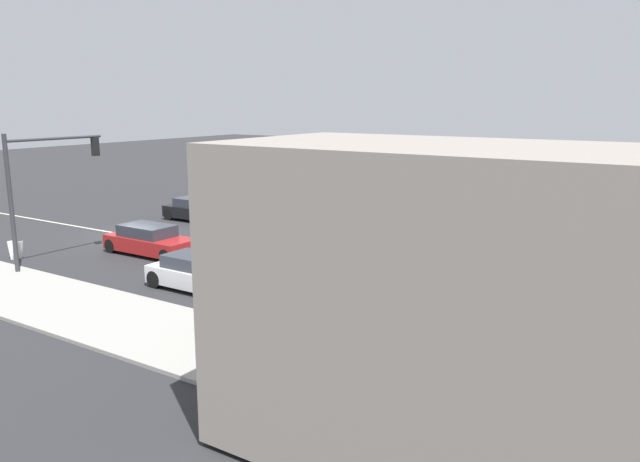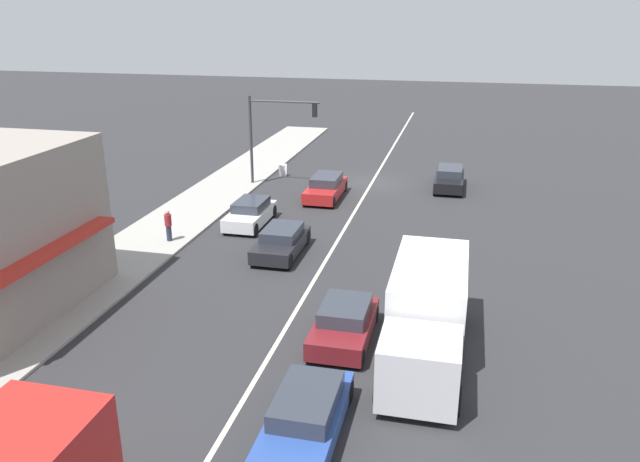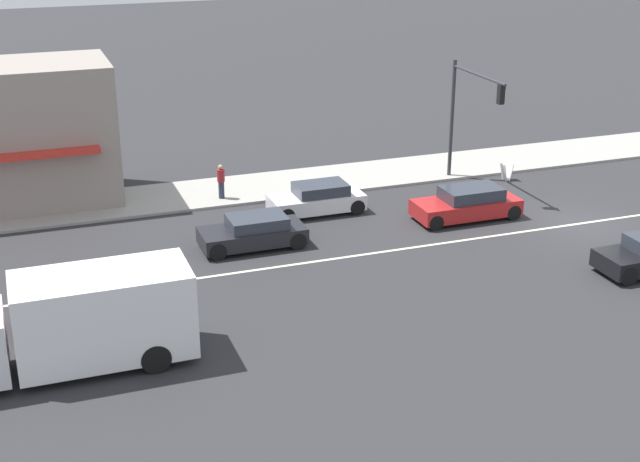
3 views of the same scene
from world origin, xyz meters
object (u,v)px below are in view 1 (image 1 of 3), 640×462
at_px(pedestrian, 213,302).
at_px(sedan_dark, 320,271).
at_px(warning_aframe_sign, 16,250).
at_px(van_white, 198,273).
at_px(hatchback_red, 150,240).
at_px(traffic_signal_main, 41,176).
at_px(suv_black, 199,210).
at_px(sedan_maroon, 543,273).
at_px(delivery_truck, 569,238).

distance_m(pedestrian, sedan_dark, 5.78).
bearing_deg(warning_aframe_sign, sedan_dark, 106.17).
height_order(van_white, hatchback_red, hatchback_red).
xyz_separation_m(warning_aframe_sign, sedan_dark, (-3.98, 13.72, 0.20)).
bearing_deg(pedestrian, sedan_dark, 178.54).
bearing_deg(traffic_signal_main, sedan_dark, 109.04).
relative_size(warning_aframe_sign, suv_black, 0.19).
distance_m(pedestrian, sedan_maroon, 12.54).
bearing_deg(traffic_signal_main, pedestrian, 80.67).
distance_m(delivery_truck, sedan_dark, 10.41).
distance_m(pedestrian, suv_black, 18.48).
bearing_deg(van_white, delivery_truck, 131.97).
xyz_separation_m(delivery_truck, hatchback_red, (7.20, -16.88, -0.81)).
relative_size(hatchback_red, sedan_maroon, 1.15).
height_order(delivery_truck, van_white, delivery_truck).
bearing_deg(suv_black, delivery_truck, 90.00).
distance_m(hatchback_red, sedan_maroon, 17.17).
relative_size(traffic_signal_main, pedestrian, 3.58).
relative_size(delivery_truck, sedan_maroon, 1.91).
height_order(sedan_maroon, sedan_dark, sedan_maroon).
distance_m(warning_aframe_sign, suv_black, 11.19).
height_order(traffic_signal_main, warning_aframe_sign, traffic_signal_main).
bearing_deg(sedan_dark, hatchback_red, -90.00).
bearing_deg(suv_black, hatchback_red, 28.40).
xyz_separation_m(traffic_signal_main, suv_black, (-11.12, -1.94, -3.25)).
xyz_separation_m(sedan_maroon, sedan_dark, (4.40, -7.18, -0.01)).
bearing_deg(hatchback_red, delivery_truck, 113.10).
bearing_deg(traffic_signal_main, suv_black, -170.13).
distance_m(pedestrian, warning_aframe_sign, 13.70).
height_order(suv_black, hatchback_red, hatchback_red).
bearing_deg(hatchback_red, suv_black, -151.60).
relative_size(traffic_signal_main, sedan_maroon, 1.43).
xyz_separation_m(traffic_signal_main, sedan_maroon, (-8.32, 18.55, -3.27)).
bearing_deg(warning_aframe_sign, delivery_truck, 117.82).
bearing_deg(sedan_maroon, suv_black, -97.78).
xyz_separation_m(traffic_signal_main, pedestrian, (1.84, 11.22, -2.96)).
height_order(delivery_truck, suv_black, delivery_truck).
relative_size(traffic_signal_main, delivery_truck, 0.75).
height_order(traffic_signal_main, sedan_dark, traffic_signal_main).
bearing_deg(van_white, pedestrian, 49.75).
xyz_separation_m(traffic_signal_main, van_white, (-1.12, 7.71, -3.26)).
xyz_separation_m(pedestrian, warning_aframe_sign, (-1.79, -13.57, -0.51)).
bearing_deg(sedan_maroon, delivery_truck, 174.29).
relative_size(sedan_maroon, sedan_dark, 0.96).
bearing_deg(sedan_maroon, warning_aframe_sign, -68.16).
relative_size(suv_black, hatchback_red, 0.97).
relative_size(warning_aframe_sign, van_white, 0.21).
distance_m(warning_aframe_sign, van_white, 10.14).
xyz_separation_m(delivery_truck, sedan_maroon, (2.80, -0.28, -0.84)).
xyz_separation_m(warning_aframe_sign, hatchback_red, (-3.98, 4.31, 0.23)).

